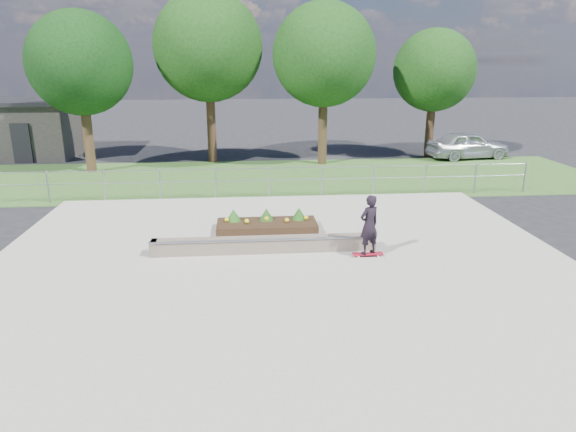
% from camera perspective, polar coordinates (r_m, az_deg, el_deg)
% --- Properties ---
extents(ground, '(120.00, 120.00, 0.00)m').
position_cam_1_polar(ground, '(12.32, -0.33, -6.96)').
color(ground, black).
rests_on(ground, ground).
extents(grass_verge, '(30.00, 8.00, 0.02)m').
position_cam_1_polar(grass_verge, '(22.80, -2.57, 4.27)').
color(grass_verge, '#2F5321').
rests_on(grass_verge, ground).
extents(concrete_slab, '(15.00, 15.00, 0.06)m').
position_cam_1_polar(concrete_slab, '(12.30, -0.33, -6.83)').
color(concrete_slab, '#9E9A8C').
rests_on(concrete_slab, ground).
extents(fence, '(20.06, 0.06, 1.20)m').
position_cam_1_polar(fence, '(19.22, -2.14, 4.22)').
color(fence, gray).
rests_on(fence, ground).
extents(building, '(8.40, 5.40, 3.00)m').
position_cam_1_polar(building, '(32.21, -29.26, 8.58)').
color(building, '#2D2B28').
rests_on(building, ground).
extents(tree_far_left, '(4.55, 4.55, 7.15)m').
position_cam_1_polar(tree_far_left, '(25.25, -22.11, 15.42)').
color(tree_far_left, '#382416').
rests_on(tree_far_left, ground).
extents(tree_mid_left, '(5.25, 5.25, 8.25)m').
position_cam_1_polar(tree_mid_left, '(26.29, -8.87, 18.06)').
color(tree_mid_left, '#382116').
rests_on(tree_mid_left, ground).
extents(tree_mid_right, '(4.90, 4.90, 7.70)m').
position_cam_1_polar(tree_mid_right, '(25.53, 4.03, 17.41)').
color(tree_mid_right, '#332214').
rests_on(tree_mid_right, ground).
extents(tree_far_right, '(4.20, 4.20, 6.60)m').
position_cam_1_polar(tree_far_right, '(28.51, 15.95, 15.25)').
color(tree_far_right, '#301D13').
rests_on(tree_far_right, ground).
extents(grind_ledge, '(6.00, 0.44, 0.43)m').
position_cam_1_polar(grind_ledge, '(13.75, -2.64, -3.19)').
color(grind_ledge, brown).
rests_on(grind_ledge, concrete_slab).
extents(planter_bed, '(3.00, 1.20, 0.61)m').
position_cam_1_polar(planter_bed, '(15.54, -2.37, -0.87)').
color(planter_bed, black).
rests_on(planter_bed, concrete_slab).
extents(skateboarder, '(0.80, 0.59, 1.66)m').
position_cam_1_polar(skateboarder, '(13.36, 9.00, -1.00)').
color(skateboarder, white).
rests_on(skateboarder, concrete_slab).
extents(parked_car, '(4.43, 2.25, 1.45)m').
position_cam_1_polar(parked_car, '(28.84, 19.32, 7.45)').
color(parked_car, '#A2A5AB').
rests_on(parked_car, ground).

